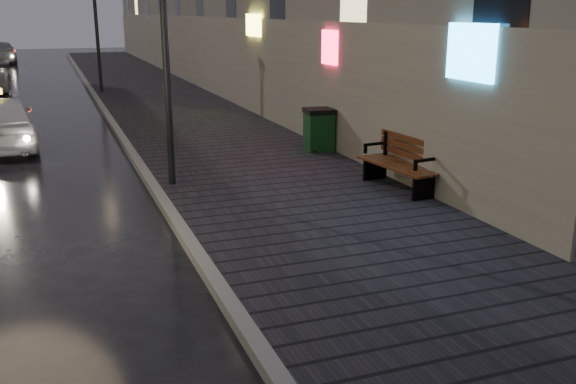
# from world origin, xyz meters

# --- Properties ---
(ground) EXTENTS (120.00, 120.00, 0.00)m
(ground) POSITION_xyz_m (0.00, 0.00, 0.00)
(ground) COLOR black
(ground) RESTS_ON ground
(sidewalk) EXTENTS (4.60, 58.00, 0.15)m
(sidewalk) POSITION_xyz_m (3.90, 21.00, 0.07)
(sidewalk) COLOR black
(sidewalk) RESTS_ON ground
(curb) EXTENTS (0.20, 58.00, 0.15)m
(curb) POSITION_xyz_m (1.50, 21.00, 0.07)
(curb) COLOR slate
(curb) RESTS_ON ground
(lamp_near) EXTENTS (0.36, 0.36, 5.28)m
(lamp_near) POSITION_xyz_m (1.85, 6.00, 3.49)
(lamp_near) COLOR black
(lamp_near) RESTS_ON sidewalk
(lamp_far) EXTENTS (0.36, 0.36, 5.28)m
(lamp_far) POSITION_xyz_m (1.85, 22.00, 3.49)
(lamp_far) COLOR black
(lamp_far) RESTS_ON sidewalk
(bench) EXTENTS (0.87, 1.99, 0.99)m
(bench) POSITION_xyz_m (5.93, 4.13, 0.64)
(bench) COLOR black
(bench) RESTS_ON sidewalk
(trash_bin) EXTENTS (0.73, 0.73, 1.02)m
(trash_bin) POSITION_xyz_m (5.80, 7.89, 0.67)
(trash_bin) COLOR #0E3312
(trash_bin) RESTS_ON sidewalk
(car_far) EXTENTS (2.37, 4.76, 1.56)m
(car_far) POSITION_xyz_m (-3.04, 41.90, 0.78)
(car_far) COLOR gray
(car_far) RESTS_ON ground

